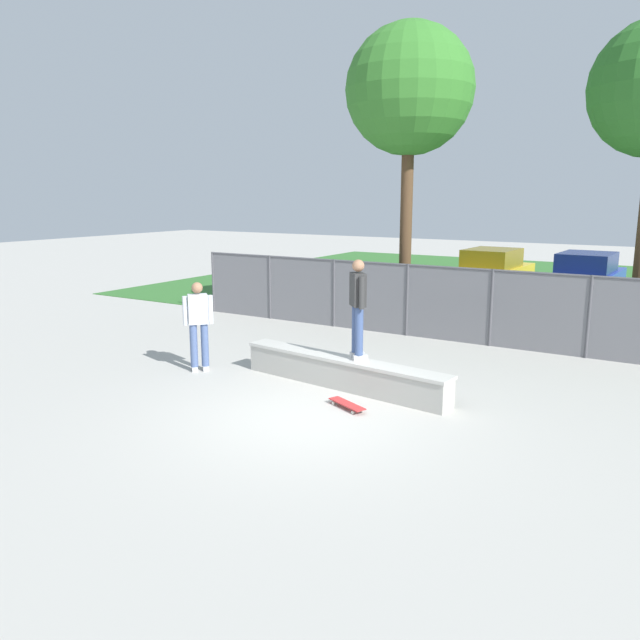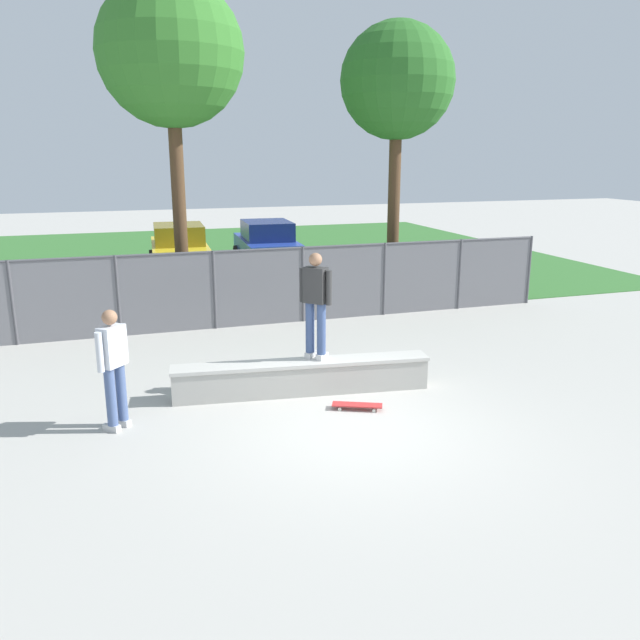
{
  "view_description": "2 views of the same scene",
  "coord_description": "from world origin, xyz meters",
  "px_view_note": "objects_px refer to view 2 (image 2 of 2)",
  "views": [
    {
      "loc": [
        5.03,
        -7.93,
        3.51
      ],
      "look_at": [
        -0.78,
        1.62,
        1.24
      ],
      "focal_mm": 34.64,
      "sensor_mm": 36.0,
      "label": 1
    },
    {
      "loc": [
        -3.22,
        -8.17,
        3.97
      ],
      "look_at": [
        -0.0,
        1.71,
        1.26
      ],
      "focal_mm": 35.9,
      "sensor_mm": 36.0,
      "label": 2
    }
  ],
  "objects_px": {
    "tree_near_right": "(397,84)",
    "bystander": "(113,364)",
    "concrete_ledge": "(302,377)",
    "skateboarder": "(316,301)",
    "tree_near_left": "(171,55)",
    "car_blue": "(267,244)",
    "car_yellow": "(179,248)",
    "skateboard": "(357,405)"
  },
  "relations": [
    {
      "from": "tree_near_left",
      "to": "tree_near_right",
      "type": "distance_m",
      "value": 5.68
    },
    {
      "from": "tree_near_right",
      "to": "concrete_ledge",
      "type": "bearing_deg",
      "value": -125.99
    },
    {
      "from": "concrete_ledge",
      "to": "tree_near_right",
      "type": "xyz_separation_m",
      "value": [
        4.34,
        5.98,
        5.41
      ]
    },
    {
      "from": "tree_near_right",
      "to": "car_yellow",
      "type": "height_order",
      "value": "tree_near_right"
    },
    {
      "from": "concrete_ledge",
      "to": "skateboarder",
      "type": "relative_size",
      "value": 2.42
    },
    {
      "from": "skateboarder",
      "to": "tree_near_left",
      "type": "distance_m",
      "value": 7.45
    },
    {
      "from": "bystander",
      "to": "tree_near_right",
      "type": "bearing_deg",
      "value": 41.58
    },
    {
      "from": "tree_near_left",
      "to": "bystander",
      "type": "height_order",
      "value": "tree_near_left"
    },
    {
      "from": "concrete_ledge",
      "to": "car_blue",
      "type": "distance_m",
      "value": 12.57
    },
    {
      "from": "concrete_ledge",
      "to": "tree_near_right",
      "type": "bearing_deg",
      "value": 54.01
    },
    {
      "from": "car_yellow",
      "to": "bystander",
      "type": "bearing_deg",
      "value": -100.13
    },
    {
      "from": "skateboarder",
      "to": "bystander",
      "type": "xyz_separation_m",
      "value": [
        -3.28,
        -0.61,
        -0.57
      ]
    },
    {
      "from": "concrete_ledge",
      "to": "skateboarder",
      "type": "distance_m",
      "value": 1.32
    },
    {
      "from": "skateboard",
      "to": "car_blue",
      "type": "distance_m",
      "value": 13.44
    },
    {
      "from": "skateboarder",
      "to": "car_yellow",
      "type": "bearing_deg",
      "value": 94.75
    },
    {
      "from": "skateboarder",
      "to": "skateboard",
      "type": "bearing_deg",
      "value": -70.69
    },
    {
      "from": "skateboarder",
      "to": "car_blue",
      "type": "height_order",
      "value": "skateboarder"
    },
    {
      "from": "skateboard",
      "to": "tree_near_right",
      "type": "relative_size",
      "value": 0.11
    },
    {
      "from": "tree_near_right",
      "to": "skateboarder",
      "type": "bearing_deg",
      "value": -124.59
    },
    {
      "from": "concrete_ledge",
      "to": "tree_near_left",
      "type": "relative_size",
      "value": 0.56
    },
    {
      "from": "tree_near_left",
      "to": "car_blue",
      "type": "bearing_deg",
      "value": 60.87
    },
    {
      "from": "car_blue",
      "to": "car_yellow",
      "type": "bearing_deg",
      "value": -177.07
    },
    {
      "from": "tree_near_left",
      "to": "car_yellow",
      "type": "height_order",
      "value": "tree_near_left"
    },
    {
      "from": "concrete_ledge",
      "to": "car_yellow",
      "type": "relative_size",
      "value": 1.03
    },
    {
      "from": "skateboarder",
      "to": "tree_near_right",
      "type": "relative_size",
      "value": 0.25
    },
    {
      "from": "skateboarder",
      "to": "bystander",
      "type": "height_order",
      "value": "skateboarder"
    },
    {
      "from": "tree_near_right",
      "to": "tree_near_left",
      "type": "bearing_deg",
      "value": -177.85
    },
    {
      "from": "tree_near_left",
      "to": "skateboarder",
      "type": "bearing_deg",
      "value": -74.49
    },
    {
      "from": "car_yellow",
      "to": "tree_near_left",
      "type": "bearing_deg",
      "value": -95.14
    },
    {
      "from": "tree_near_right",
      "to": "bystander",
      "type": "height_order",
      "value": "tree_near_right"
    },
    {
      "from": "concrete_ledge",
      "to": "skateboard",
      "type": "distance_m",
      "value": 1.18
    },
    {
      "from": "tree_near_left",
      "to": "car_yellow",
      "type": "bearing_deg",
      "value": 84.86
    },
    {
      "from": "skateboarder",
      "to": "car_blue",
      "type": "bearing_deg",
      "value": 80.39
    },
    {
      "from": "concrete_ledge",
      "to": "skateboard",
      "type": "xyz_separation_m",
      "value": [
        0.63,
        -0.97,
        -0.22
      ]
    },
    {
      "from": "skateboard",
      "to": "tree_near_left",
      "type": "distance_m",
      "value": 9.26
    },
    {
      "from": "tree_near_right",
      "to": "bystander",
      "type": "bearing_deg",
      "value": -138.42
    },
    {
      "from": "skateboarder",
      "to": "car_yellow",
      "type": "distance_m",
      "value": 12.18
    },
    {
      "from": "skateboarder",
      "to": "car_yellow",
      "type": "xyz_separation_m",
      "value": [
        -1.01,
        12.11,
        -0.74
      ]
    },
    {
      "from": "car_yellow",
      "to": "car_blue",
      "type": "height_order",
      "value": "same"
    },
    {
      "from": "tree_near_right",
      "to": "bystander",
      "type": "xyz_separation_m",
      "value": [
        -7.36,
        -6.53,
        -4.69
      ]
    },
    {
      "from": "car_blue",
      "to": "skateboarder",
      "type": "bearing_deg",
      "value": -99.61
    },
    {
      "from": "concrete_ledge",
      "to": "tree_near_right",
      "type": "distance_m",
      "value": 9.16
    }
  ]
}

